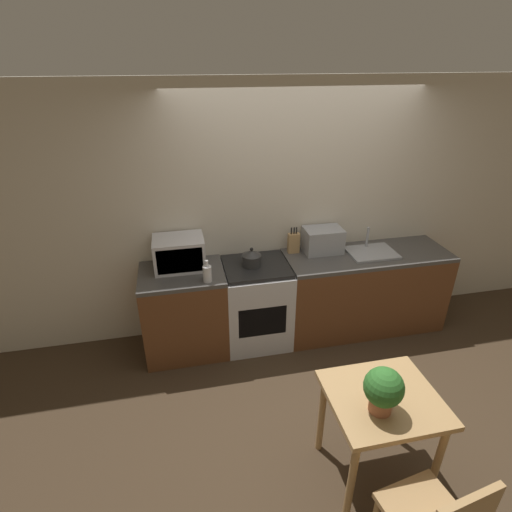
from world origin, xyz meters
TOP-DOWN VIEW (x-y plane):
  - ground_plane at (0.00, 0.00)m, footprint 16.00×16.00m
  - wall_back at (0.00, 1.22)m, footprint 10.00×0.06m
  - counter_left_run at (-1.20, 0.88)m, footprint 0.80×0.62m
  - counter_right_run at (0.73, 0.88)m, footprint 1.73×0.62m
  - stove_range at (-0.46, 0.88)m, footprint 0.66×0.62m
  - kettle at (-0.51, 0.89)m, footprint 0.19×0.19m
  - microwave at (-1.20, 0.99)m, footprint 0.48×0.36m
  - bottle at (-0.96, 0.67)m, footprint 0.08×0.08m
  - knife_block at (-0.02, 1.08)m, footprint 0.12×0.06m
  - toaster_oven at (0.28, 1.04)m, footprint 0.39×0.27m
  - sink_basin at (0.77, 0.89)m, footprint 0.49×0.37m
  - dining_table at (0.04, -0.81)m, footprint 0.72×0.65m
  - potted_plant at (-0.05, -0.90)m, footprint 0.25×0.25m

SIDE VIEW (x-z plane):
  - ground_plane at x=0.00m, z-range 0.00..0.00m
  - stove_range at x=-0.46m, z-range 0.00..0.90m
  - counter_left_run at x=-1.20m, z-range 0.00..0.90m
  - counter_right_run at x=0.73m, z-range 0.00..0.90m
  - dining_table at x=0.04m, z-range 0.25..1.00m
  - sink_basin at x=0.77m, z-range 0.80..1.04m
  - potted_plant at x=-0.05m, z-range 0.77..1.09m
  - kettle at x=-0.51m, z-range 0.89..1.08m
  - bottle at x=-0.96m, z-range 0.88..1.09m
  - knife_block at x=-0.02m, z-range 0.87..1.15m
  - toaster_oven at x=0.28m, z-range 0.90..1.16m
  - microwave at x=-1.20m, z-range 0.90..1.21m
  - wall_back at x=0.00m, z-range 0.00..2.60m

